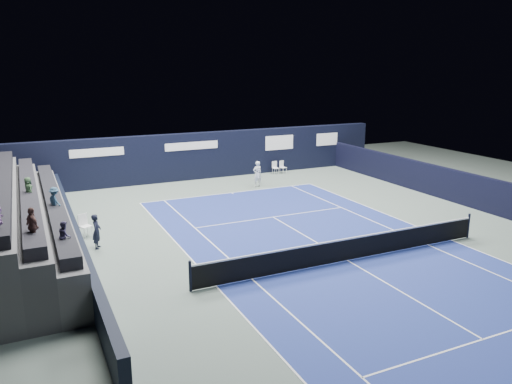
{
  "coord_description": "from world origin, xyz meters",
  "views": [
    {
      "loc": [
        -11.0,
        -14.95,
        7.38
      ],
      "look_at": [
        -0.76,
        6.79,
        1.3
      ],
      "focal_mm": 35.0,
      "sensor_mm": 36.0,
      "label": 1
    }
  ],
  "objects_px": {
    "folding_chair_back_b": "(282,166)",
    "tennis_net": "(348,248)",
    "tennis_player": "(257,174)",
    "folding_chair_back_a": "(275,165)",
    "line_judge_chair": "(84,224)"
  },
  "relations": [
    {
      "from": "folding_chair_back_b",
      "to": "line_judge_chair",
      "type": "bearing_deg",
      "value": -166.05
    },
    {
      "from": "folding_chair_back_b",
      "to": "line_judge_chair",
      "type": "height_order",
      "value": "line_judge_chair"
    },
    {
      "from": "folding_chair_back_a",
      "to": "tennis_net",
      "type": "distance_m",
      "value": 16.49
    },
    {
      "from": "tennis_player",
      "to": "folding_chair_back_a",
      "type": "bearing_deg",
      "value": 47.2
    },
    {
      "from": "folding_chair_back_b",
      "to": "tennis_player",
      "type": "bearing_deg",
      "value": -154.76
    },
    {
      "from": "folding_chair_back_b",
      "to": "tennis_player",
      "type": "height_order",
      "value": "tennis_player"
    },
    {
      "from": "tennis_net",
      "to": "folding_chair_back_b",
      "type": "bearing_deg",
      "value": 70.71
    },
    {
      "from": "folding_chair_back_a",
      "to": "folding_chair_back_b",
      "type": "relative_size",
      "value": 0.99
    },
    {
      "from": "folding_chair_back_a",
      "to": "line_judge_chair",
      "type": "relative_size",
      "value": 0.86
    },
    {
      "from": "folding_chair_back_a",
      "to": "line_judge_chair",
      "type": "distance_m",
      "value": 16.14
    },
    {
      "from": "line_judge_chair",
      "to": "tennis_net",
      "type": "distance_m",
      "value": 11.6
    },
    {
      "from": "tennis_net",
      "to": "line_judge_chair",
      "type": "bearing_deg",
      "value": 140.2
    },
    {
      "from": "folding_chair_back_a",
      "to": "tennis_player",
      "type": "height_order",
      "value": "tennis_player"
    },
    {
      "from": "tennis_net",
      "to": "tennis_player",
      "type": "height_order",
      "value": "tennis_player"
    },
    {
      "from": "folding_chair_back_b",
      "to": "tennis_net",
      "type": "distance_m",
      "value": 16.56
    }
  ]
}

